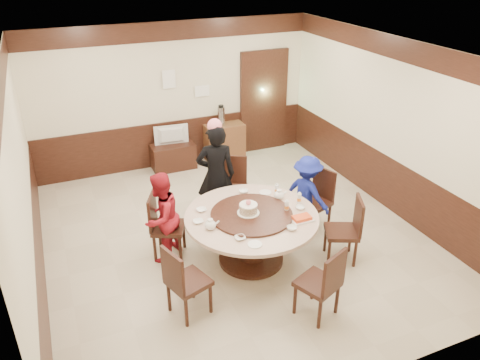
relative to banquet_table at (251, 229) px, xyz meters
name	(u,v)px	position (x,y,z in m)	size (l,w,h in m)	color
room	(234,173)	(0.02, 0.68, 0.55)	(6.00, 6.04, 2.84)	#BFB399
banquet_table	(251,229)	(0.00, 0.00, 0.00)	(1.83, 1.83, 0.78)	black
chair_0	(314,210)	(1.27, 0.41, -0.23)	(0.57, 0.56, 0.97)	black
chair_1	(233,197)	(0.26, 1.31, -0.23)	(0.60, 0.60, 0.97)	black
chair_2	(168,236)	(-1.04, 0.61, -0.23)	(0.59, 0.58, 0.97)	black
chair_3	(188,292)	(-1.14, -0.66, -0.23)	(0.56, 0.56, 0.97)	black
chair_4	(318,294)	(0.29, -1.30, -0.23)	(0.58, 0.58, 0.97)	black
chair_5	(342,241)	(1.20, -0.47, -0.23)	(0.59, 0.58, 0.97)	black
person_standing	(216,175)	(-0.08, 1.17, 0.30)	(0.61, 0.40, 1.67)	black
person_red	(161,217)	(-1.11, 0.57, 0.13)	(0.64, 0.50, 1.32)	maroon
person_blue	(307,193)	(1.14, 0.46, 0.08)	(0.79, 0.45, 1.22)	navy
birthday_cake	(248,209)	(-0.04, 0.02, 0.32)	(0.30, 0.30, 0.20)	white
teapot_left	(210,225)	(-0.63, -0.10, 0.28)	(0.17, 0.15, 0.13)	white
teapot_right	(279,195)	(0.55, 0.26, 0.28)	(0.17, 0.15, 0.13)	white
bowl_0	(202,210)	(-0.59, 0.37, 0.23)	(0.13, 0.13, 0.03)	white
bowl_1	(292,228)	(0.33, -0.53, 0.24)	(0.14, 0.14, 0.04)	white
bowl_2	(240,238)	(-0.37, -0.46, 0.23)	(0.13, 0.13, 0.03)	white
bowl_3	(300,208)	(0.69, -0.11, 0.24)	(0.13, 0.13, 0.04)	white
bowl_4	(198,222)	(-0.73, 0.10, 0.23)	(0.13, 0.13, 0.03)	white
bowl_5	(243,191)	(0.16, 0.63, 0.24)	(0.14, 0.14, 0.04)	white
saucer_near	(255,244)	(-0.25, -0.65, 0.22)	(0.18, 0.18, 0.01)	white
saucer_far	(265,192)	(0.45, 0.50, 0.22)	(0.18, 0.18, 0.01)	white
shrimp_platter	(302,219)	(0.56, -0.38, 0.24)	(0.30, 0.20, 0.06)	white
bottle_0	(287,206)	(0.49, -0.10, 0.30)	(0.06, 0.06, 0.16)	white
bottle_1	(299,199)	(0.75, 0.03, 0.30)	(0.06, 0.06, 0.16)	white
bottle_2	(277,190)	(0.58, 0.39, 0.30)	(0.06, 0.06, 0.16)	white
tv_stand	(173,156)	(-0.16, 3.41, -0.28)	(0.85, 0.45, 0.50)	black
television	(172,136)	(-0.16, 3.41, 0.16)	(0.67, 0.09, 0.39)	gray
side_cabinet	(224,142)	(0.95, 3.44, -0.16)	(0.80, 0.40, 0.75)	brown
thermos	(221,116)	(0.88, 3.44, 0.41)	(0.15, 0.15, 0.38)	silver
notice_left	(169,79)	(-0.09, 3.62, 1.22)	(0.25, 0.00, 0.35)	white
notice_right	(202,91)	(0.56, 3.62, 0.92)	(0.30, 0.00, 0.22)	white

